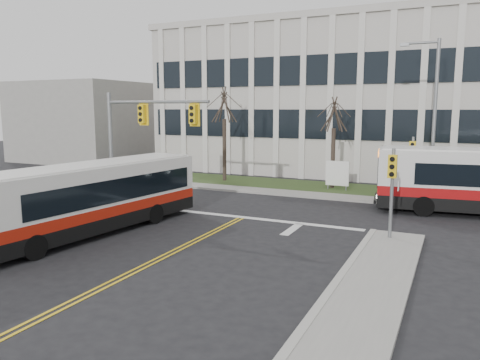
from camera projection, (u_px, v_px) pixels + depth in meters
name	position (u px, v px, depth m)	size (l,w,h in m)	color
ground	(142.00, 268.00, 15.97)	(120.00, 120.00, 0.00)	black
sidewalk_cross	(370.00, 200.00, 27.47)	(44.00, 1.60, 0.14)	#9E9B93
building_lawn	(377.00, 192.00, 29.97)	(44.00, 5.00, 0.12)	#344C20
office_building	(403.00, 101.00, 39.81)	(40.00, 16.00, 12.00)	#BCB6AE
building_annex	(91.00, 122.00, 49.53)	(12.00, 12.00, 8.00)	#9E9B93
mast_arm_signal	(136.00, 130.00, 24.09)	(6.11, 0.38, 6.20)	slate
signal_pole_near	(392.00, 181.00, 18.74)	(0.34, 0.39, 3.80)	slate
signal_pole_far	(412.00, 160.00, 26.35)	(0.34, 0.39, 3.80)	slate
streetlight	(432.00, 112.00, 26.31)	(2.15, 0.25, 9.20)	slate
directory_sign	(337.00, 174.00, 30.41)	(1.50, 0.12, 2.00)	slate
tree_left	(224.00, 107.00, 33.76)	(1.80, 1.80, 7.70)	#42352B
tree_mid	(334.00, 116.00, 30.68)	(1.80, 1.80, 6.82)	#42352B
bus_main	(91.00, 200.00, 20.09)	(2.42, 11.17, 2.98)	silver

